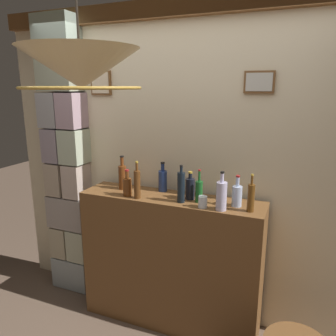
# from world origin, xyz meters

# --- Properties ---
(panelled_rear_partition) EXTENTS (3.36, 0.15, 2.64)m
(panelled_rear_partition) POSITION_xyz_m (-0.00, 1.10, 1.40)
(panelled_rear_partition) COLOR beige
(panelled_rear_partition) RESTS_ON ground
(stone_pillar) EXTENTS (0.41, 0.28, 2.58)m
(stone_pillar) POSITION_xyz_m (-1.10, 0.98, 1.28)
(stone_pillar) COLOR #909B9D
(stone_pillar) RESTS_ON ground
(bar_shelf_unit) EXTENTS (1.49, 0.37, 1.13)m
(bar_shelf_unit) POSITION_xyz_m (0.00, 0.84, 0.57)
(bar_shelf_unit) COLOR brown
(bar_shelf_unit) RESTS_ON ground
(liquor_bottle_port) EXTENTS (0.07, 0.07, 0.23)m
(liquor_bottle_port) POSITION_xyz_m (0.52, 0.83, 1.22)
(liquor_bottle_port) COLOR #AEBEDD
(liquor_bottle_port) RESTS_ON bar_shelf_unit
(liquor_bottle_bourbon) EXTENTS (0.07, 0.07, 0.22)m
(liquor_bottle_bourbon) POSITION_xyz_m (0.16, 0.85, 1.22)
(liquor_bottle_bourbon) COLOR black
(liquor_bottle_bourbon) RESTS_ON bar_shelf_unit
(liquor_bottle_sherry) EXTENTS (0.05, 0.05, 0.27)m
(liquor_bottle_sherry) POSITION_xyz_m (0.63, 0.76, 1.24)
(liquor_bottle_sherry) COLOR #5C3712
(liquor_bottle_sherry) RESTS_ON bar_shelf_unit
(liquor_bottle_tequila) EXTENTS (0.07, 0.07, 0.22)m
(liquor_bottle_tequila) POSITION_xyz_m (-0.33, 0.74, 1.22)
(liquor_bottle_tequila) COLOR brown
(liquor_bottle_tequila) RESTS_ON bar_shelf_unit
(liquor_bottle_whiskey) EXTENTS (0.06, 0.06, 0.29)m
(liquor_bottle_whiskey) POSITION_xyz_m (0.12, 0.76, 1.26)
(liquor_bottle_whiskey) COLOR black
(liquor_bottle_whiskey) RESTS_ON bar_shelf_unit
(liquor_bottle_mezcal) EXTENTS (0.05, 0.05, 0.30)m
(liquor_bottle_mezcal) POSITION_xyz_m (-0.23, 0.72, 1.25)
(liquor_bottle_mezcal) COLOR #583215
(liquor_bottle_mezcal) RESTS_ON bar_shelf_unit
(liquor_bottle_amaro) EXTENTS (0.06, 0.06, 0.26)m
(liquor_bottle_amaro) POSITION_xyz_m (0.24, 0.81, 1.22)
(liquor_bottle_amaro) COLOR #195722
(liquor_bottle_amaro) RESTS_ON bar_shelf_unit
(liquor_bottle_vermouth) EXTENTS (0.07, 0.07, 0.29)m
(liquor_bottle_vermouth) POSITION_xyz_m (-0.46, 0.88, 1.25)
(liquor_bottle_vermouth) COLOR brown
(liquor_bottle_vermouth) RESTS_ON bar_shelf_unit
(liquor_bottle_rum) EXTENTS (0.08, 0.08, 0.28)m
(liquor_bottle_rum) POSITION_xyz_m (0.44, 0.71, 1.24)
(liquor_bottle_rum) COLOR silver
(liquor_bottle_rum) RESTS_ON bar_shelf_unit
(liquor_bottle_vodka) EXTENTS (0.07, 0.07, 0.25)m
(liquor_bottle_vodka) POSITION_xyz_m (-0.12, 0.96, 1.23)
(liquor_bottle_vodka) COLOR navy
(liquor_bottle_vodka) RESTS_ON bar_shelf_unit
(glass_tumbler_rocks) EXTENTS (0.07, 0.07, 0.09)m
(glass_tumbler_rocks) POSITION_xyz_m (0.30, 0.71, 1.18)
(glass_tumbler_rocks) COLOR silver
(glass_tumbler_rocks) RESTS_ON bar_shelf_unit
(pendant_lamp) EXTENTS (0.64, 0.64, 0.56)m
(pendant_lamp) POSITION_xyz_m (-0.19, 0.03, 2.07)
(pendant_lamp) COLOR beige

